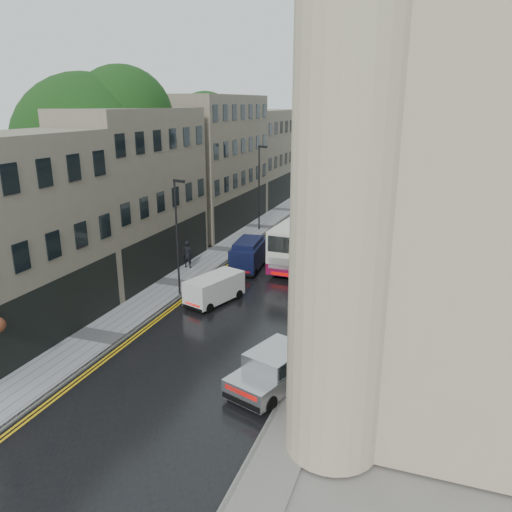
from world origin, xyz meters
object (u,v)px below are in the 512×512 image
Objects in this scene: silver_hatchback at (234,376)px; white_van at (190,293)px; tree_far at (184,162)px; cream_bus at (281,246)px; white_lorry at (346,210)px; lamp_post_far at (259,189)px; lamp_post_near at (177,239)px; pedestrian at (187,254)px; navy_van at (232,259)px; tree_near at (90,172)px.

silver_hatchback is 9.75m from white_van.
tree_far is 15.06m from cream_bus.
white_lorry is (14.58, 2.68, -3.97)m from tree_far.
lamp_post_far is at bearing 13.32° from tree_far.
lamp_post_near is (-7.31, 9.07, 2.78)m from silver_hatchback.
white_van is (8.89, -16.87, -5.36)m from tree_far.
lamp_post_near is 17.16m from lamp_post_far.
pedestrian is 12.71m from lamp_post_far.
lamp_post_far is (-8.10, 26.21, 3.07)m from silver_hatchback.
pedestrian is at bearing 123.52° from lamp_post_near.
lamp_post_near is at bearing 147.48° from silver_hatchback.
lamp_post_near is at bearing 109.70° from pedestrian.
white_lorry is 27.33m from silver_hatchback.
pedestrian reaches higher than white_van.
navy_van is at bearing -50.06° from tree_far.
tree_far is at bearing 139.64° from silver_hatchback.
silver_hatchback is at bearing -34.71° from white_van.
lamp_post_far is at bearing 104.78° from lamp_post_near.
white_lorry is 2.26× the size of white_van.
tree_near is 8.61m from pedestrian.
tree_far is at bearing -154.31° from lamp_post_far.
tree_near is at bearing 174.05° from lamp_post_near.
cream_bus is 6.68m from pedestrian.
white_lorry is at bearing 20.23° from lamp_post_far.
lamp_post_near is at bearing 154.38° from white_van.
white_van is 3.38m from lamp_post_near.
cream_bus is at bearing 21.63° from tree_near.
cream_bus is at bearing 89.52° from white_van.
lamp_post_near is (-1.57, -4.72, 2.50)m from navy_van.
silver_hatchback is 14.94m from navy_van.
silver_hatchback is 1.20× the size of white_van.
cream_bus is 1.58× the size of lamp_post_far.
white_lorry is at bearing -125.39° from pedestrian.
pedestrian is at bearing 142.14° from silver_hatchback.
white_van reaches higher than silver_hatchback.
tree_near is 1.97× the size of lamp_post_near.
tree_far is 15.35m from white_lorry.
tree_far is 1.03× the size of cream_bus.
lamp_post_near is (1.88, -4.79, 2.53)m from pedestrian.
white_lorry is 1.91× the size of navy_van.
cream_bus is 16.71m from silver_hatchback.
white_lorry is 14.63m from navy_van.
lamp_post_near reaches higher than white_van.
white_lorry is at bearing 78.28° from cream_bus.
white_van is (-5.69, -19.55, -1.38)m from white_lorry.
navy_van is at bearing -66.87° from lamp_post_far.
cream_bus is at bearing -97.04° from white_lorry.
tree_near is at bearing 19.07° from pedestrian.
tree_near reaches higher than silver_hatchback.
navy_van is 0.58× the size of lamp_post_far.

